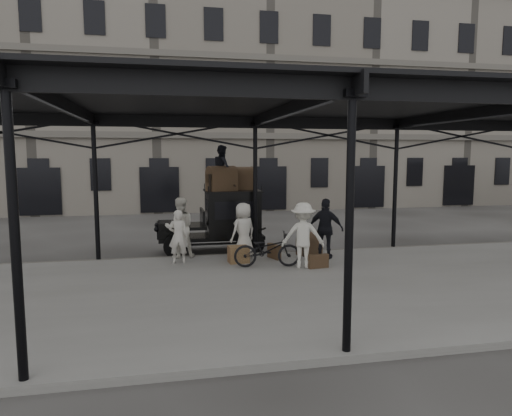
# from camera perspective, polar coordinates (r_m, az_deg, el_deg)

# --- Properties ---
(ground) EXTENTS (120.00, 120.00, 0.00)m
(ground) POSITION_cam_1_polar(r_m,az_deg,el_deg) (13.43, 1.59, -8.01)
(ground) COLOR #383533
(ground) RESTS_ON ground
(platform) EXTENTS (28.00, 8.00, 0.15)m
(platform) POSITION_cam_1_polar(r_m,az_deg,el_deg) (11.54, 3.85, -10.11)
(platform) COLOR slate
(platform) RESTS_ON ground
(canopy) EXTENTS (22.50, 9.00, 4.74)m
(canopy) POSITION_cam_1_polar(r_m,az_deg,el_deg) (11.38, 3.66, 12.68)
(canopy) COLOR black
(canopy) RESTS_ON ground
(building_frontage) EXTENTS (64.00, 8.00, 14.00)m
(building_frontage) POSITION_cam_1_polar(r_m,az_deg,el_deg) (31.00, -6.05, 13.33)
(building_frontage) COLOR slate
(building_frontage) RESTS_ON ground
(taxi) EXTENTS (3.65, 1.55, 2.18)m
(taxi) POSITION_cam_1_polar(r_m,az_deg,el_deg) (15.97, -4.10, -1.25)
(taxi) COLOR black
(taxi) RESTS_ON ground
(porter_left) EXTENTS (0.62, 0.44, 1.62)m
(porter_left) POSITION_cam_1_polar(r_m,az_deg,el_deg) (13.92, -9.69, -3.52)
(porter_left) COLOR beige
(porter_left) RESTS_ON platform
(porter_midleft) EXTENTS (0.99, 0.80, 1.92)m
(porter_midleft) POSITION_cam_1_polar(r_m,az_deg,el_deg) (14.64, -9.51, -2.43)
(porter_midleft) COLOR silver
(porter_midleft) RESTS_ON platform
(porter_centre) EXTENTS (1.03, 0.91, 1.77)m
(porter_centre) POSITION_cam_1_polar(r_m,az_deg,el_deg) (14.26, -1.58, -2.88)
(porter_centre) COLOR beige
(porter_centre) RESTS_ON platform
(porter_official) EXTENTS (1.18, 1.01, 1.90)m
(porter_official) POSITION_cam_1_polar(r_m,az_deg,el_deg) (14.45, 8.71, -2.58)
(porter_official) COLOR black
(porter_official) RESTS_ON platform
(porter_right) EXTENTS (1.36, 0.99, 1.89)m
(porter_right) POSITION_cam_1_polar(r_m,az_deg,el_deg) (13.22, 5.89, -3.41)
(porter_right) COLOR silver
(porter_right) RESTS_ON platform
(bicycle) EXTENTS (2.00, 0.89, 1.02)m
(bicycle) POSITION_cam_1_polar(r_m,az_deg,el_deg) (13.31, 1.40, -5.22)
(bicycle) COLOR black
(bicycle) RESTS_ON platform
(porter_roof) EXTENTS (0.66, 0.81, 1.55)m
(porter_roof) POSITION_cam_1_polar(r_m,az_deg,el_deg) (15.72, -4.22, 5.04)
(porter_roof) COLOR black
(porter_roof) RESTS_ON taxi
(steamer_trunk_roof_near) EXTENTS (1.10, 0.87, 0.70)m
(steamer_trunk_roof_near) POSITION_cam_1_polar(r_m,az_deg,el_deg) (15.59, -4.32, 3.46)
(steamer_trunk_roof_near) COLOR #432C1F
(steamer_trunk_roof_near) RESTS_ON taxi
(steamer_trunk_roof_far) EXTENTS (0.92, 0.58, 0.66)m
(steamer_trunk_roof_far) POSITION_cam_1_polar(r_m,az_deg,el_deg) (16.14, -1.87, 3.52)
(steamer_trunk_roof_far) COLOR #432C1F
(steamer_trunk_roof_far) RESTS_ON taxi
(steamer_trunk_platform) EXTENTS (0.94, 0.87, 0.59)m
(steamer_trunk_platform) POSITION_cam_1_polar(r_m,az_deg,el_deg) (15.16, 6.70, -4.61)
(steamer_trunk_platform) COLOR #432C1F
(steamer_trunk_platform) RESTS_ON platform
(wicker_hamper) EXTENTS (0.64, 0.50, 0.50)m
(wicker_hamper) POSITION_cam_1_polar(r_m,az_deg,el_deg) (13.90, -2.21, -5.81)
(wicker_hamper) COLOR olive
(wicker_hamper) RESTS_ON platform
(suitcase_upright) EXTENTS (0.34, 0.62, 0.45)m
(suitcase_upright) POSITION_cam_1_polar(r_m,az_deg,el_deg) (14.42, 2.28, -5.45)
(suitcase_upright) COLOR #432C1F
(suitcase_upright) RESTS_ON platform
(suitcase_flat) EXTENTS (0.62, 0.24, 0.40)m
(suitcase_flat) POSITION_cam_1_polar(r_m,az_deg,el_deg) (13.35, 7.81, -6.61)
(suitcase_flat) COLOR #432C1F
(suitcase_flat) RESTS_ON platform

